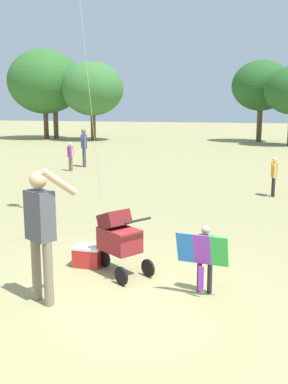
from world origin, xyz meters
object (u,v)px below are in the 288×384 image
at_px(person_kid_running, 274,173).
at_px(cooler_box, 88,256).
at_px(person_adult_flyer, 41,225).
at_px(person_red_shirt, 84,145).
at_px(child_with_butterfly_kite, 204,253).
at_px(stroller, 119,236).
at_px(person_couple_left, 70,154).

relative_size(person_kid_running, cooler_box, 2.56).
relative_size(person_adult_flyer, cooler_box, 4.17).
distance_m(person_red_shirt, person_kid_running, 8.89).
bearing_deg(child_with_butterfly_kite, person_red_shirt, 119.00).
distance_m(person_adult_flyer, stroller, 1.50).
bearing_deg(cooler_box, person_red_shirt, 112.19).
relative_size(stroller, person_couple_left, 0.93).
distance_m(person_adult_flyer, cooler_box, 1.71).
bearing_deg(child_with_butterfly_kite, person_couple_left, 122.10).
xyz_separation_m(stroller, person_kid_running, (2.47, 6.94, 0.07)).
distance_m(person_red_shirt, person_couple_left, 1.30).
relative_size(person_couple_left, person_kid_running, 0.99).
bearing_deg(person_adult_flyer, person_couple_left, 111.88).
distance_m(person_couple_left, cooler_box, 11.03).
bearing_deg(stroller, person_kid_running, 70.40).
height_order(person_adult_flyer, person_kid_running, person_adult_flyer).
xyz_separation_m(person_couple_left, person_kid_running, (7.73, -3.24, 0.01)).
relative_size(person_red_shirt, person_kid_running, 1.40).
relative_size(child_with_butterfly_kite, person_adult_flyer, 0.52).
bearing_deg(person_adult_flyer, person_red_shirt, 109.59).
bearing_deg(person_adult_flyer, stroller, 62.24).
xyz_separation_m(child_with_butterfly_kite, person_red_shirt, (-6.58, 11.87, 0.35)).
relative_size(stroller, person_kid_running, 0.92).
height_order(person_red_shirt, person_kid_running, person_red_shirt).
bearing_deg(stroller, child_with_butterfly_kite, -17.17).
bearing_deg(cooler_box, person_couple_left, 115.02).
bearing_deg(person_adult_flyer, child_with_butterfly_kite, 22.05).
bearing_deg(child_with_butterfly_kite, person_kid_running, 81.68).
bearing_deg(person_red_shirt, stroller, -65.61).
distance_m(person_kid_running, cooler_box, 7.43).
bearing_deg(person_couple_left, child_with_butterfly_kite, -57.90).
bearing_deg(person_couple_left, stroller, -62.67).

